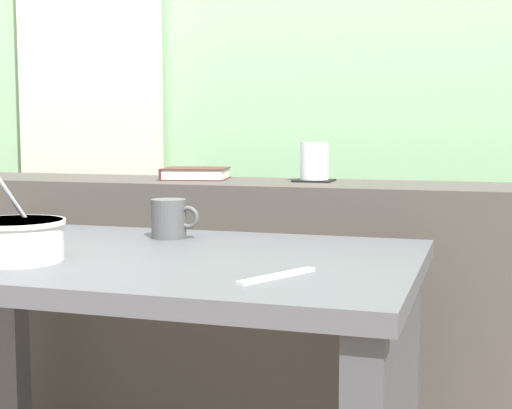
{
  "coord_description": "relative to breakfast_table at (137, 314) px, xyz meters",
  "views": [
    {
      "loc": [
        0.61,
        -1.33,
        0.97
      ],
      "look_at": [
        0.11,
        0.3,
        0.79
      ],
      "focal_mm": 52.36,
      "sensor_mm": 36.0,
      "label": 1
    }
  ],
  "objects": [
    {
      "name": "closed_book",
      "position": [
        -0.13,
        0.63,
        0.24
      ],
      "size": [
        0.2,
        0.18,
        0.03
      ],
      "color": "#47231E",
      "rests_on": "dark_console_ledge"
    },
    {
      "name": "juice_glass",
      "position": [
        0.21,
        0.64,
        0.27
      ],
      "size": [
        0.08,
        0.08,
        0.1
      ],
      "color": "white",
      "rests_on": "coaster_square"
    },
    {
      "name": "dark_console_ledge",
      "position": [
        0.03,
        0.59,
        -0.19
      ],
      "size": [
        2.8,
        0.33,
        0.83
      ],
      "primitive_type": "cube",
      "color": "#423D38",
      "rests_on": "ground"
    },
    {
      "name": "ceramic_mug",
      "position": [
        -0.01,
        0.2,
        0.16
      ],
      "size": [
        0.11,
        0.08,
        0.08
      ],
      "color": "#4C4C4C",
      "rests_on": "breakfast_table"
    },
    {
      "name": "fork_utensil",
      "position": [
        0.33,
        -0.16,
        0.12
      ],
      "size": [
        0.09,
        0.16,
        0.01
      ],
      "primitive_type": "cube",
      "rotation": [
        0.0,
        0.0,
        -0.47
      ],
      "color": "silver",
      "rests_on": "breakfast_table"
    },
    {
      "name": "coaster_square",
      "position": [
        0.21,
        0.64,
        0.22
      ],
      "size": [
        0.1,
        0.1,
        0.0
      ],
      "primitive_type": "cube",
      "color": "black",
      "rests_on": "dark_console_ledge"
    },
    {
      "name": "soup_bowl",
      "position": [
        -0.16,
        -0.15,
        0.16
      ],
      "size": [
        0.17,
        0.17,
        0.17
      ],
      "color": "silver",
      "rests_on": "breakfast_table"
    },
    {
      "name": "outdoor_backdrop",
      "position": [
        0.03,
        1.27,
        0.79
      ],
      "size": [
        4.8,
        0.08,
        2.8
      ],
      "primitive_type": "cube",
      "color": "#8EBC89",
      "rests_on": "ground"
    },
    {
      "name": "curtain_left_panel",
      "position": [
        -0.76,
        1.17,
        0.64
      ],
      "size": [
        0.56,
        0.06,
        2.5
      ],
      "primitive_type": "cube",
      "color": "beige",
      "rests_on": "ground"
    },
    {
      "name": "breakfast_table",
      "position": [
        0.0,
        0.0,
        0.0
      ],
      "size": [
        1.08,
        0.67,
        0.73
      ],
      "color": "#414145",
      "rests_on": "ground"
    }
  ]
}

